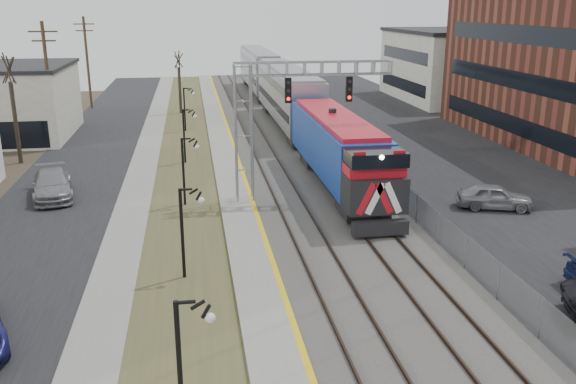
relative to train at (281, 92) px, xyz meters
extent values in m
cube|color=black|center=(-17.00, -18.70, -2.86)|extent=(7.00, 120.00, 0.04)
cube|color=gray|center=(-12.50, -18.70, -2.84)|extent=(2.00, 120.00, 0.08)
cube|color=#424826|center=(-9.50, -18.70, -2.85)|extent=(4.00, 120.00, 0.06)
cube|color=gray|center=(-6.50, -18.70, -2.76)|extent=(2.00, 120.00, 0.24)
cube|color=#595651|center=(-1.50, -18.70, -2.78)|extent=(8.00, 120.00, 0.20)
cube|color=black|center=(10.50, -18.70, -2.86)|extent=(16.00, 120.00, 0.04)
cube|color=gold|center=(-5.62, -18.70, -2.64)|extent=(0.24, 120.00, 0.01)
cube|color=#2D2119|center=(-4.25, -18.70, -2.61)|extent=(0.08, 120.00, 0.15)
cube|color=#2D2119|center=(-2.75, -18.70, -2.61)|extent=(0.08, 120.00, 0.15)
cube|color=#2D2119|center=(-0.75, -18.70, -2.61)|extent=(0.08, 120.00, 0.15)
cube|color=#2D2119|center=(0.75, -18.70, -2.61)|extent=(0.08, 120.00, 0.15)
cube|color=#123795|center=(0.00, -24.19, -0.41)|extent=(3.00, 17.00, 4.25)
cube|color=black|center=(0.00, -32.89, -2.18)|extent=(2.80, 0.50, 0.70)
cube|color=#9D9FA7|center=(0.00, -3.89, 0.13)|extent=(3.00, 22.00, 5.33)
cube|color=#9D9FA7|center=(0.00, 18.91, 0.13)|extent=(3.00, 22.00, 5.33)
cube|color=gray|center=(-6.00, -25.70, 1.12)|extent=(1.00, 1.00, 8.00)
cube|color=gray|center=(-2.00, -25.70, 4.87)|extent=(9.00, 0.80, 0.80)
cube|color=black|center=(-3.50, -26.15, 3.72)|extent=(0.35, 0.25, 1.40)
cube|color=black|center=(0.00, -26.15, 3.72)|extent=(0.35, 0.25, 1.40)
cylinder|color=black|center=(-9.50, -45.70, -0.88)|extent=(0.14, 0.14, 4.00)
cylinder|color=black|center=(-9.50, -35.70, -0.88)|extent=(0.14, 0.14, 4.00)
cylinder|color=black|center=(-9.50, -25.70, -0.88)|extent=(0.14, 0.14, 4.00)
cylinder|color=black|center=(-9.50, -15.70, -0.88)|extent=(0.14, 0.14, 4.00)
cylinder|color=black|center=(-9.50, -3.70, -0.88)|extent=(0.14, 0.14, 4.00)
cylinder|color=#4C3823|center=(-20.00, -8.70, 2.12)|extent=(0.28, 0.28, 10.00)
cylinder|color=#4C3823|center=(-20.00, 11.30, 2.12)|extent=(0.28, 0.28, 10.00)
cube|color=gray|center=(2.70, -18.70, -2.08)|extent=(0.04, 120.00, 1.60)
cube|color=beige|center=(24.50, 11.30, 1.12)|extent=(16.00, 18.00, 8.00)
cylinder|color=#382D23|center=(-21.50, -13.70, 0.09)|extent=(0.30, 0.30, 5.95)
cylinder|color=#382D23|center=(-10.00, 6.30, -0.43)|extent=(0.30, 0.30, 4.90)
imported|color=slate|center=(7.92, -29.13, -2.17)|extent=(4.48, 2.88, 1.42)
imported|color=gray|center=(-17.38, -22.92, -2.09)|extent=(3.32, 5.80, 1.58)
camera|label=1|loc=(-8.88, -59.85, 8.27)|focal=38.00mm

